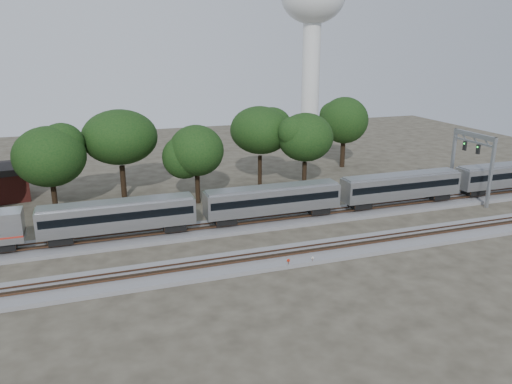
% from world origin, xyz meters
% --- Properties ---
extents(ground, '(160.00, 160.00, 0.00)m').
position_xyz_m(ground, '(0.00, 0.00, 0.00)').
color(ground, '#383328').
rests_on(ground, ground).
extents(track_far, '(160.00, 5.00, 0.73)m').
position_xyz_m(track_far, '(0.00, 6.00, 0.21)').
color(track_far, slate).
rests_on(track_far, ground).
extents(track_near, '(160.00, 5.00, 0.73)m').
position_xyz_m(track_near, '(0.00, -4.00, 0.21)').
color(track_near, slate).
rests_on(track_near, ground).
extents(train, '(121.87, 2.96, 4.37)m').
position_xyz_m(train, '(24.60, 6.00, 3.08)').
color(train, '#B5B8BD').
rests_on(train, ground).
extents(switch_stand_red, '(0.31, 0.09, 0.98)m').
position_xyz_m(switch_stand_red, '(3.53, -6.29, 0.62)').
color(switch_stand_red, '#512D19').
rests_on(switch_stand_red, ground).
extents(switch_stand_white, '(0.28, 0.06, 0.87)m').
position_xyz_m(switch_stand_white, '(6.07, -6.33, 0.55)').
color(switch_stand_white, '#512D19').
rests_on(switch_stand_white, ground).
extents(switch_lever, '(0.57, 0.43, 0.30)m').
position_xyz_m(switch_lever, '(7.96, -5.50, 0.15)').
color(switch_lever, '#512D19').
rests_on(switch_lever, ground).
extents(water_tower, '(12.64, 12.64, 34.99)m').
position_xyz_m(water_tower, '(30.21, 46.78, 25.92)').
color(water_tower, silver).
rests_on(water_tower, ground).
extents(signal_gantry, '(0.65, 7.70, 9.37)m').
position_xyz_m(signal_gantry, '(35.46, 6.00, 6.83)').
color(signal_gantry, gray).
rests_on(signal_gantry, ground).
extents(tree_2, '(7.38, 7.38, 10.40)m').
position_xyz_m(tree_2, '(-18.34, 19.23, 7.24)').
color(tree_2, black).
rests_on(tree_2, ground).
extents(tree_3, '(8.79, 8.79, 12.39)m').
position_xyz_m(tree_3, '(-9.46, 22.36, 8.63)').
color(tree_3, black).
rests_on(tree_3, ground).
extents(tree_4, '(7.38, 7.38, 10.41)m').
position_xyz_m(tree_4, '(-0.15, 16.83, 7.24)').
color(tree_4, black).
rests_on(tree_4, ground).
extents(tree_5, '(8.59, 8.59, 12.11)m').
position_xyz_m(tree_5, '(10.82, 22.60, 8.43)').
color(tree_5, black).
rests_on(tree_5, ground).
extents(tree_6, '(8.07, 8.07, 11.37)m').
position_xyz_m(tree_6, '(15.96, 17.59, 7.92)').
color(tree_6, black).
rests_on(tree_6, ground).
extents(tree_7, '(8.32, 8.32, 11.73)m').
position_xyz_m(tree_7, '(28.39, 28.88, 8.17)').
color(tree_7, black).
rests_on(tree_7, ground).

